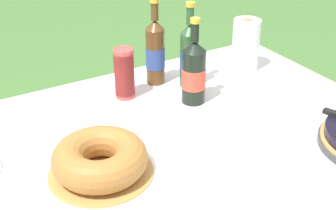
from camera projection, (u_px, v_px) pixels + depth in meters
name	position (u px, v px, depth m)	size (l,w,h in m)	color
garden_table	(184.00, 164.00, 1.48)	(1.47, 1.17, 0.74)	#A87A47
tablecloth	(184.00, 149.00, 1.45)	(1.48, 1.18, 0.10)	white
bundt_cake	(100.00, 159.00, 1.30)	(0.30, 0.30, 0.10)	tan
cup_stack	(124.00, 73.00, 1.68)	(0.07, 0.07, 0.19)	#E04C47
cider_bottle_green	(189.00, 55.00, 1.75)	(0.07, 0.07, 0.33)	#2D562D
cider_bottle_amber	(155.00, 52.00, 1.77)	(0.07, 0.07, 0.33)	brown
juice_bottle_red	(194.00, 72.00, 1.64)	(0.09, 0.09, 0.31)	black
paper_towel_roll	(246.00, 45.00, 1.89)	(0.11, 0.11, 0.21)	white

